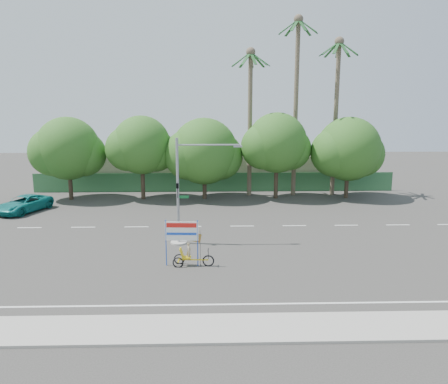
{
  "coord_description": "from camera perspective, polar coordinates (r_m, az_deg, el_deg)",
  "views": [
    {
      "loc": [
        -0.25,
        -23.94,
        9.1
      ],
      "look_at": [
        0.51,
        3.82,
        3.5
      ],
      "focal_mm": 35.0,
      "sensor_mm": 36.0,
      "label": 1
    }
  ],
  "objects": [
    {
      "name": "tree_right",
      "position": [
        42.57,
        6.85,
        6.12
      ],
      "size": [
        6.9,
        5.8,
        8.36
      ],
      "color": "#473828",
      "rests_on": "ground"
    },
    {
      "name": "palm_short",
      "position": [
        43.6,
        3.43,
        11.07
      ],
      "size": [
        3.73,
        3.79,
        14.45
      ],
      "color": "#70604C",
      "rests_on": "ground"
    },
    {
      "name": "traffic_signal",
      "position": [
        28.67,
        -5.42,
        -1.1
      ],
      "size": [
        4.72,
        1.1,
        7.0
      ],
      "color": "gray",
      "rests_on": "ground"
    },
    {
      "name": "pickup_truck",
      "position": [
        41.16,
        -24.65,
        -1.42
      ],
      "size": [
        4.05,
        5.6,
        1.41
      ],
      "primitive_type": "imported",
      "rotation": [
        0.0,
        0.0,
        -0.38
      ],
      "color": "#107672",
      "rests_on": "ground"
    },
    {
      "name": "tree_center",
      "position": [
        42.2,
        -2.66,
        5.08
      ],
      "size": [
        7.62,
        6.4,
        7.85
      ],
      "color": "#473828",
      "rests_on": "ground"
    },
    {
      "name": "trike_billboard",
      "position": [
        25.12,
        -4.92,
        -7.2
      ],
      "size": [
        2.8,
        0.67,
        2.75
      ],
      "rotation": [
        0.0,
        0.0,
        -0.05
      ],
      "color": "black",
      "rests_on": "ground"
    },
    {
      "name": "tree_far_right",
      "position": [
        44.2,
        15.88,
        5.18
      ],
      "size": [
        7.38,
        6.2,
        7.94
      ],
      "color": "#473828",
      "rests_on": "ground"
    },
    {
      "name": "sidewalk_near",
      "position": [
        18.76,
        -0.64,
        -17.4
      ],
      "size": [
        50.0,
        2.4,
        0.12
      ],
      "primitive_type": "cube",
      "color": "gray",
      "rests_on": "ground"
    },
    {
      "name": "building_right",
      "position": [
        51.14,
        7.74,
        3.09
      ],
      "size": [
        14.0,
        8.0,
        3.6
      ],
      "primitive_type": "cube",
      "color": "beige",
      "rests_on": "ground"
    },
    {
      "name": "tree_far_left",
      "position": [
        44.37,
        -19.76,
        5.12
      ],
      "size": [
        7.14,
        6.0,
        7.96
      ],
      "color": "#473828",
      "rests_on": "ground"
    },
    {
      "name": "palm_mid",
      "position": [
        45.14,
        14.47,
        11.43
      ],
      "size": [
        3.73,
        3.79,
        15.45
      ],
      "color": "#70604C",
      "rests_on": "ground"
    },
    {
      "name": "ground",
      "position": [
        25.61,
        -0.92,
        -9.41
      ],
      "size": [
        120.0,
        120.0,
        0.0
      ],
      "primitive_type": "plane",
      "color": "#33302D",
      "rests_on": "ground"
    },
    {
      "name": "tree_left",
      "position": [
        42.68,
        -10.78,
        5.77
      ],
      "size": [
        6.66,
        5.6,
        8.07
      ],
      "color": "#473828",
      "rests_on": "ground"
    },
    {
      "name": "fence",
      "position": [
        46.16,
        -1.24,
        1.29
      ],
      "size": [
        38.0,
        0.08,
        2.0
      ],
      "primitive_type": "cube",
      "color": "#336B3D",
      "rests_on": "ground"
    },
    {
      "name": "palm_tall",
      "position": [
        44.24,
        9.42,
        13.02
      ],
      "size": [
        3.73,
        3.79,
        17.45
      ],
      "color": "#70604C",
      "rests_on": "ground"
    },
    {
      "name": "building_left",
      "position": [
        51.38,
        -12.51,
        3.19
      ],
      "size": [
        12.0,
        8.0,
        4.0
      ],
      "primitive_type": "cube",
      "color": "beige",
      "rests_on": "ground"
    }
  ]
}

